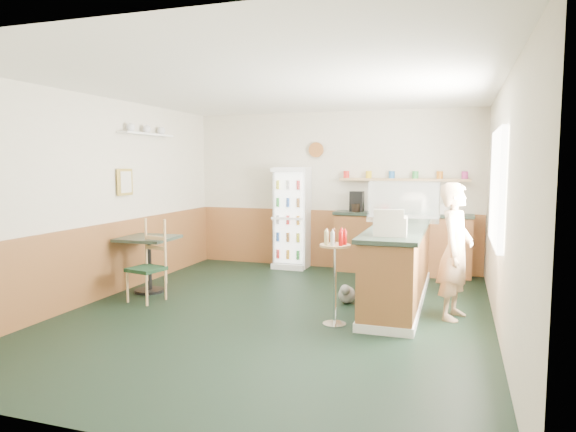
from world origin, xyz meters
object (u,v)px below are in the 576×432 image
at_px(condiment_stand, 335,263).
at_px(shopkeeper, 455,251).
at_px(cafe_chair, 150,258).
at_px(display_case, 404,202).
at_px(cafe_table, 148,253).
at_px(drinks_fridge, 292,218).
at_px(cash_register, 391,226).

bearing_deg(condiment_stand, shopkeeper, 28.56).
distance_m(condiment_stand, cafe_chair, 2.61).
relative_size(display_case, shopkeeper, 0.61).
bearing_deg(cafe_table, drinks_fridge, 59.29).
distance_m(drinks_fridge, shopkeeper, 3.54).
relative_size(drinks_fridge, cafe_chair, 1.62).
xyz_separation_m(drinks_fridge, cafe_table, (-1.37, -2.31, -0.32)).
distance_m(shopkeeper, cafe_chair, 3.88).
xyz_separation_m(cash_register, shopkeeper, (0.70, 0.41, -0.32)).
bearing_deg(shopkeeper, cash_register, 134.49).
bearing_deg(cash_register, cafe_table, 170.15).
distance_m(drinks_fridge, condiment_stand, 3.29).
bearing_deg(cafe_chair, cash_register, 11.04).
bearing_deg(cafe_chair, display_case, 36.42).
bearing_deg(display_case, shopkeeper, -57.22).
distance_m(cash_register, shopkeeper, 0.87).
height_order(cash_register, cafe_table, cash_register).
xyz_separation_m(shopkeeper, cafe_table, (-4.10, -0.06, -0.24)).
relative_size(display_case, condiment_stand, 0.90).
bearing_deg(shopkeeper, cafe_table, 105.09).
xyz_separation_m(drinks_fridge, shopkeeper, (2.73, -2.25, -0.08)).
relative_size(shopkeeper, cafe_chair, 1.48).
xyz_separation_m(condiment_stand, cafe_chair, (-2.59, 0.29, -0.14)).
height_order(drinks_fridge, cash_register, drinks_fridge).
bearing_deg(drinks_fridge, condiment_stand, -63.63).
height_order(cash_register, shopkeeper, shopkeeper).
bearing_deg(drinks_fridge, cafe_chair, -113.02).
bearing_deg(shopkeeper, cafe_chair, 110.17).
bearing_deg(condiment_stand, cafe_chair, 173.52).
xyz_separation_m(display_case, condiment_stand, (-0.57, -1.78, -0.58)).
height_order(shopkeeper, condiment_stand, shopkeeper).
relative_size(condiment_stand, cafe_table, 1.36).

